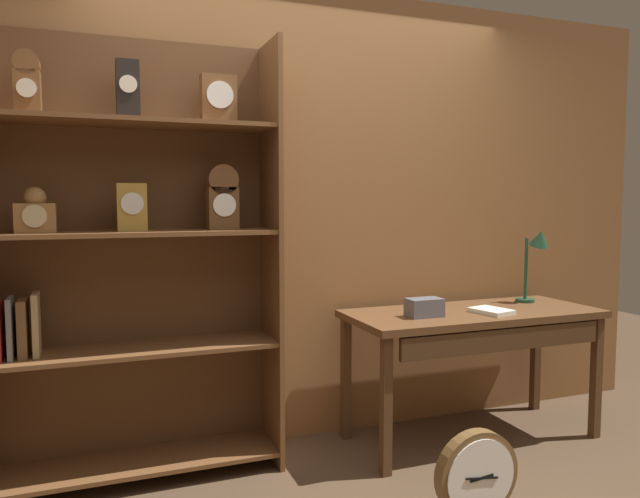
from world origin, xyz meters
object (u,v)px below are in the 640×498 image
at_px(desk_lamp, 536,251).
at_px(round_clock_large, 477,478).
at_px(toolbox_small, 424,308).
at_px(open_repair_manual, 491,311).
at_px(workbench, 475,326).
at_px(bookshelf, 130,256).

xyz_separation_m(desk_lamp, round_clock_large, (-1.08, -0.91, -0.87)).
distance_m(desk_lamp, toolbox_small, 0.94).
bearing_deg(open_repair_manual, desk_lamp, 9.25).
xyz_separation_m(workbench, open_repair_manual, (0.05, -0.08, 0.10)).
xyz_separation_m(toolbox_small, open_repair_manual, (0.41, -0.05, -0.04)).
xyz_separation_m(desk_lamp, open_repair_manual, (-0.48, -0.20, -0.31)).
height_order(desk_lamp, open_repair_manual, desk_lamp).
distance_m(workbench, open_repair_manual, 0.14).
bearing_deg(bookshelf, desk_lamp, -2.40).
height_order(bookshelf, desk_lamp, bookshelf).
relative_size(bookshelf, toolbox_small, 11.40).
height_order(toolbox_small, round_clock_large, toolbox_small).
height_order(workbench, open_repair_manual, open_repair_manual).
xyz_separation_m(workbench, toolbox_small, (-0.36, -0.03, 0.14)).
bearing_deg(toolbox_small, desk_lamp, 9.67).
bearing_deg(bookshelf, open_repair_manual, -8.88).
height_order(bookshelf, open_repair_manual, bookshelf).
distance_m(workbench, toolbox_small, 0.39).
bearing_deg(toolbox_small, bookshelf, 170.59).
bearing_deg(open_repair_manual, workbench, 105.95).
bearing_deg(workbench, bookshelf, 173.39).
relative_size(bookshelf, workbench, 1.49).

